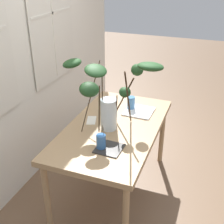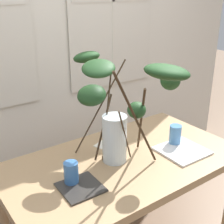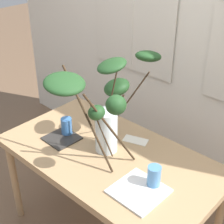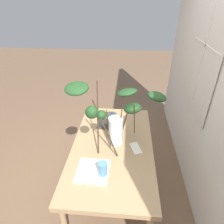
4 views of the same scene
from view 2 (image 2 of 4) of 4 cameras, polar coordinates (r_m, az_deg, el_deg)
name	(u,v)px [view 2 (image 2 of 4)]	position (r m, az deg, el deg)	size (l,w,h in m)	color
back_wall_with_windows	(47,28)	(2.46, -12.03, 15.01)	(4.15, 0.14, 2.86)	silver
dining_table	(124,169)	(1.92, 2.17, -10.59)	(1.45, 0.81, 0.76)	tan
vase_with_branches	(117,104)	(1.72, 0.99, 1.53)	(0.49, 0.91, 0.67)	silver
drinking_glass_blue_left	(71,173)	(1.65, -7.63, -11.27)	(0.08, 0.08, 0.13)	#386BAD
drinking_glass_blue_right	(175,135)	(2.05, 11.71, -4.26)	(0.08, 0.08, 0.14)	#4C84BC
plate_square_left	(81,187)	(1.64, -5.88, -13.81)	(0.21, 0.21, 0.01)	#2D2B28
plate_square_right	(182,151)	(2.01, 12.94, -7.02)	(0.28, 0.28, 0.01)	white
napkin_folded	(106,143)	(2.06, -1.19, -5.80)	(0.17, 0.08, 0.00)	silver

